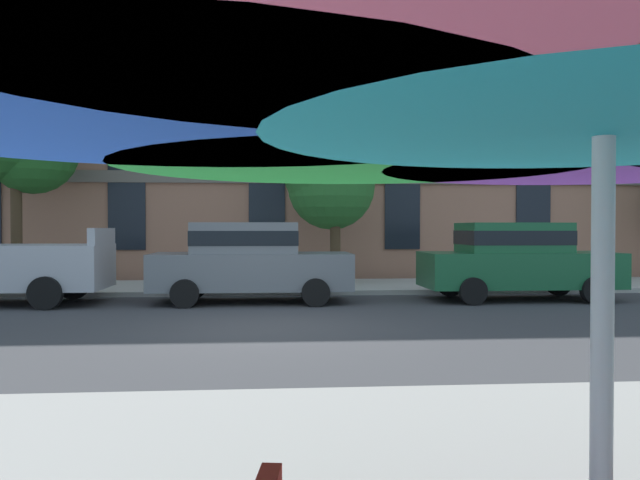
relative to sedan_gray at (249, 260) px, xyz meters
name	(u,v)px	position (x,y,z in m)	size (l,w,h in m)	color
ground_plane	(266,328)	(0.38, -3.70, -0.95)	(120.00, 120.00, 0.00)	#38383A
sidewalk_far	(267,287)	(0.38, 3.10, -0.89)	(56.00, 3.60, 0.12)	#B2ADA3
apartment_building	(267,27)	(0.38, 11.29, 8.65)	(37.64, 12.08, 19.20)	#A87056
sedan_gray	(249,260)	(0.00, 0.00, 0.00)	(4.40, 1.98, 1.78)	slate
sedan_green	(516,259)	(6.12, 0.00, 0.00)	(4.40, 1.98, 1.78)	#195933
street_tree_left	(16,132)	(-6.17, 3.11, 3.23)	(3.59, 3.46, 5.87)	#4C3823
street_tree_middle	(331,177)	(2.16, 3.36, 2.13)	(2.54, 2.47, 4.33)	#4C3823
patio_umbrella	(604,68)	(1.31, -12.70, 1.14)	(4.14, 3.85, 2.35)	silver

